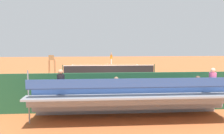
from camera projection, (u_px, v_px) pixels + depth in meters
The scene contains 12 objects.
ground_plane at pixel (109, 74), 25.99m from camera, with size 60.00×60.00×0.00m, color #BC6033.
court_line_markings at pixel (109, 74), 26.03m from camera, with size 10.10×22.20×0.01m.
tennis_net at pixel (109, 69), 25.94m from camera, with size 10.30×0.10×1.07m.
backdrop_wall at pixel (127, 92), 12.00m from camera, with size 18.00×0.16×2.00m, color #1E4C2D.
bleacher_stand at pixel (133, 100), 10.69m from camera, with size 9.06×2.40×2.48m.
umpire_chair at pixel (52, 63), 25.08m from camera, with size 0.67×0.67×2.14m.
courtside_bench at pixel (164, 96), 12.94m from camera, with size 1.80×0.40×0.93m.
equipment_bag at pixel (129, 104), 12.70m from camera, with size 0.90×0.36×0.36m, color #334C8C.
tennis_player at pixel (111, 58), 37.24m from camera, with size 0.36×0.53×1.93m.
tennis_racket at pixel (107, 64), 37.67m from camera, with size 0.38×0.59×0.03m.
tennis_ball_near at pixel (123, 64), 36.26m from camera, with size 0.07×0.07×0.07m, color #CCDB33.
tennis_ball_far at pixel (102, 65), 36.06m from camera, with size 0.07×0.07×0.07m, color #CCDB33.
Camera 1 is at (1.64, 25.70, 3.57)m, focal length 37.61 mm.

